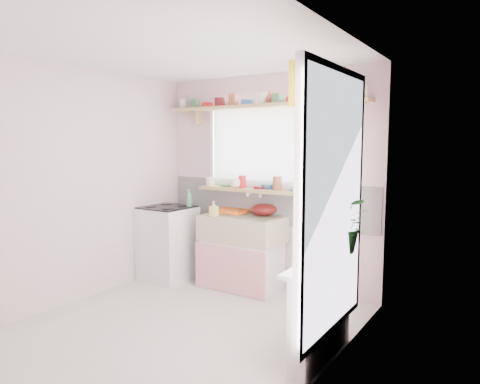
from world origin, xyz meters
The scene contains 19 objects.
room centered at (0.66, 0.86, 1.37)m, with size 3.20×3.20×3.20m.
sink_unit centered at (-0.15, 1.29, 0.43)m, with size 0.95×0.65×1.11m.
cooker centered at (-1.10, 1.05, 0.46)m, with size 0.58×0.58×0.93m.
radiator_ledge centered at (1.30, 0.20, 0.40)m, with size 0.22×0.95×0.78m.
windowsill centered at (-0.15, 1.48, 1.14)m, with size 1.40×0.22×0.04m, color tan.
pine_shelf centered at (0.00, 1.47, 2.12)m, with size 2.52×0.24×0.04m, color tan.
shelf_crockery centered at (-0.02, 1.47, 2.19)m, with size 2.47×0.11×0.12m.
sill_crockery centered at (-0.20, 1.48, 1.21)m, with size 1.35×0.11×0.12m.
dish_tray centered at (-0.41, 1.45, 0.87)m, with size 0.41×0.31×0.04m, color orange.
colander centered at (0.04, 1.48, 0.92)m, with size 0.31×0.31×0.14m, color #570F0E.
jade_plant centered at (1.33, 0.60, 1.02)m, with size 0.43×0.38×0.48m, color #306B2B.
fruit_bowl centered at (1.21, 0.60, 0.81)m, with size 0.32×0.32×0.08m, color silver.
herb_pot centered at (1.33, 0.42, 0.88)m, with size 0.11×0.07×0.20m, color #295E25.
soap_bottle_sink centered at (-0.42, 1.10, 0.94)m, with size 0.08×0.08×0.18m, color #F6E46D.
sill_cup centered at (-0.33, 1.42, 1.21)m, with size 0.13×0.13×0.10m, color silver.
sill_bowl centered at (0.06, 1.54, 1.19)m, with size 0.18×0.18×0.06m, color #346BAA.
shelf_vase centered at (0.07, 1.53, 2.21)m, with size 0.14×0.14×0.15m, color #A73E33.
cooker_bottle centered at (-0.88, 1.21, 1.02)m, with size 0.08×0.08×0.22m, color #448857.
fruit centered at (1.22, 0.61, 0.88)m, with size 0.20×0.14×0.10m.
Camera 1 is at (2.53, -2.83, 1.68)m, focal length 32.00 mm.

